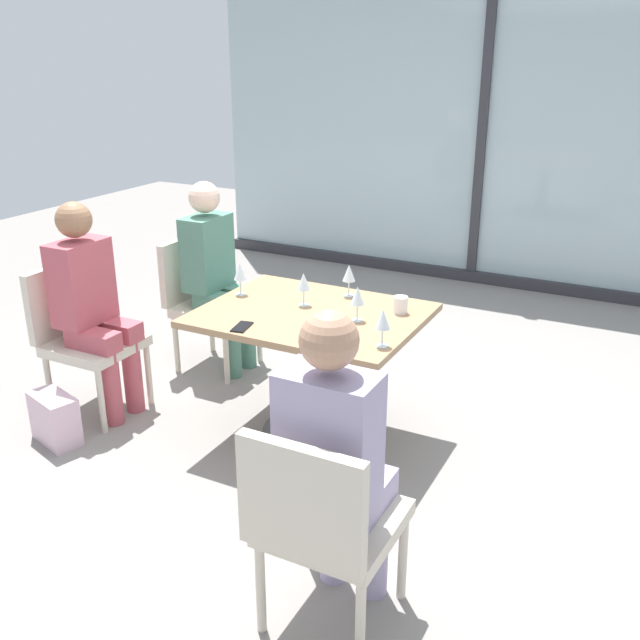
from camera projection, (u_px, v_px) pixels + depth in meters
name	position (u px, v px, depth m)	size (l,w,h in m)	color
ground_plane	(312.00, 432.00, 4.05)	(12.00, 12.00, 0.00)	gray
window_wall_backdrop	(482.00, 149.00, 6.26)	(5.22, 0.10, 2.70)	#A0B7BC
dining_table_main	(312.00, 345.00, 3.86)	(1.15, 0.91, 0.73)	#997551
chair_side_end	(82.00, 330.00, 4.17)	(0.50, 0.46, 0.87)	beige
chair_far_left	(204.00, 295.00, 4.75)	(0.50, 0.46, 0.87)	beige
chair_front_right	(322.00, 520.00, 2.50)	(0.46, 0.50, 0.87)	beige
person_side_end	(92.00, 301.00, 4.05)	(0.39, 0.34, 1.26)	#B24C56
person_far_left	(216.00, 268.00, 4.63)	(0.39, 0.34, 1.26)	#4C7F6B
person_front_right	(336.00, 455.00, 2.52)	(0.34, 0.39, 1.26)	#9E93B7
wine_glass_0	(240.00, 272.00, 4.01)	(0.07, 0.07, 0.18)	silver
wine_glass_1	(304.00, 282.00, 3.84)	(0.07, 0.07, 0.18)	silver
wine_glass_2	(358.00, 296.00, 3.62)	(0.07, 0.07, 0.18)	silver
wine_glass_3	(349.00, 274.00, 3.98)	(0.07, 0.07, 0.18)	silver
wine_glass_4	(383.00, 320.00, 3.31)	(0.07, 0.07, 0.18)	silver
coffee_cup	(400.00, 305.00, 3.76)	(0.08, 0.08, 0.09)	white
cell_phone_on_table	(242.00, 327.00, 3.57)	(0.07, 0.14, 0.01)	black
handbag_0	(55.00, 419.00, 3.91)	(0.30, 0.16, 0.28)	beige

